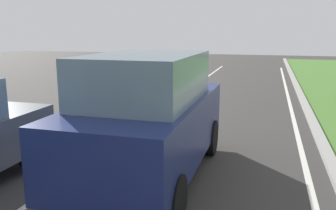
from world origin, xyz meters
The scene contains 6 objects.
ground_plane centered at (0.00, 14.00, 0.00)m, with size 60.00×60.00×0.00m, color #383533.
lane_line_center centered at (-0.70, 14.00, 0.00)m, with size 0.12×32.00×0.01m, color silver.
lane_line_right_edge centered at (3.60, 14.00, 0.00)m, with size 0.12×32.00×0.01m, color silver.
curb_right centered at (4.10, 14.00, 0.06)m, with size 0.24×48.00×0.12m, color #9E9B93.
car_suv_ahead centered at (0.77, 8.74, 1.17)m, with size 1.97×4.50×2.28m.
car_hatchback_far centered at (-2.56, 14.25, 0.88)m, with size 1.79×3.73×1.78m.
Camera 1 is at (2.80, 2.98, 2.66)m, focal length 37.57 mm.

